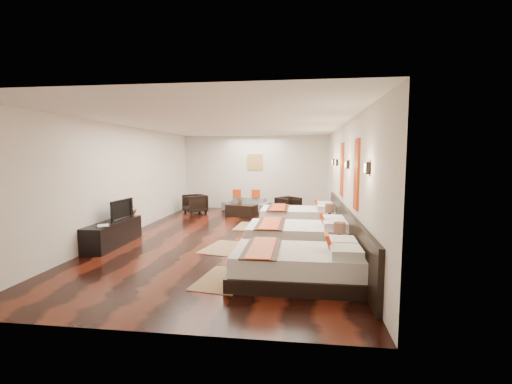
# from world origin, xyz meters

# --- Properties ---
(floor) EXTENTS (5.50, 9.50, 0.01)m
(floor) POSITION_xyz_m (0.00, 0.00, 0.00)
(floor) COLOR black
(floor) RESTS_ON ground
(ceiling) EXTENTS (5.50, 9.50, 0.01)m
(ceiling) POSITION_xyz_m (0.00, 0.00, 2.80)
(ceiling) COLOR white
(ceiling) RESTS_ON floor
(back_wall) EXTENTS (5.50, 0.01, 2.80)m
(back_wall) POSITION_xyz_m (0.00, 4.75, 1.40)
(back_wall) COLOR silver
(back_wall) RESTS_ON floor
(left_wall) EXTENTS (0.01, 9.50, 2.80)m
(left_wall) POSITION_xyz_m (-2.75, 0.00, 1.40)
(left_wall) COLOR silver
(left_wall) RESTS_ON floor
(right_wall) EXTENTS (0.01, 9.50, 2.80)m
(right_wall) POSITION_xyz_m (2.75, 0.00, 1.40)
(right_wall) COLOR silver
(right_wall) RESTS_ON floor
(headboard_panel) EXTENTS (0.08, 6.60, 0.90)m
(headboard_panel) POSITION_xyz_m (2.71, -0.80, 0.45)
(headboard_panel) COLOR black
(headboard_panel) RESTS_ON floor
(bed_near) EXTENTS (2.14, 1.34, 0.82)m
(bed_near) POSITION_xyz_m (1.70, -2.92, 0.28)
(bed_near) COLOR black
(bed_near) RESTS_ON floor
(bed_mid) EXTENTS (2.23, 1.40, 0.85)m
(bed_mid) POSITION_xyz_m (1.70, -0.99, 0.29)
(bed_mid) COLOR black
(bed_mid) RESTS_ON floor
(bed_far) EXTENTS (2.18, 1.37, 0.83)m
(bed_far) POSITION_xyz_m (1.70, 1.44, 0.29)
(bed_far) COLOR black
(bed_far) RESTS_ON floor
(nightstand_a) EXTENTS (0.41, 0.41, 0.82)m
(nightstand_a) POSITION_xyz_m (2.44, -1.97, 0.29)
(nightstand_a) COLOR black
(nightstand_a) RESTS_ON floor
(nightstand_b) EXTENTS (0.43, 0.43, 0.86)m
(nightstand_b) POSITION_xyz_m (2.44, 0.19, 0.30)
(nightstand_b) COLOR black
(nightstand_b) RESTS_ON floor
(jute_mat_near) EXTENTS (0.92, 1.30, 0.01)m
(jute_mat_near) POSITION_xyz_m (0.47, -2.97, 0.01)
(jute_mat_near) COLOR olive
(jute_mat_near) RESTS_ON floor
(jute_mat_mid) EXTENTS (0.98, 1.33, 0.01)m
(jute_mat_mid) POSITION_xyz_m (0.04, -1.04, 0.01)
(jute_mat_mid) COLOR olive
(jute_mat_mid) RESTS_ON floor
(jute_mat_far) EXTENTS (0.81, 1.24, 0.01)m
(jute_mat_far) POSITION_xyz_m (0.28, 1.34, 0.01)
(jute_mat_far) COLOR olive
(jute_mat_far) RESTS_ON floor
(tv_console) EXTENTS (0.50, 1.80, 0.55)m
(tv_console) POSITION_xyz_m (-2.50, -1.14, 0.28)
(tv_console) COLOR black
(tv_console) RESTS_ON floor
(tv) EXTENTS (0.18, 0.84, 0.48)m
(tv) POSITION_xyz_m (-2.45, -0.93, 0.79)
(tv) COLOR black
(tv) RESTS_ON tv_console
(book) EXTENTS (0.33, 0.36, 0.03)m
(book) POSITION_xyz_m (-2.50, -1.73, 0.56)
(book) COLOR black
(book) RESTS_ON tv_console
(figurine) EXTENTS (0.36, 0.36, 0.34)m
(figurine) POSITION_xyz_m (-2.50, -0.34, 0.72)
(figurine) COLOR brown
(figurine) RESTS_ON tv_console
(sofa) EXTENTS (1.87, 1.23, 0.51)m
(sofa) POSITION_xyz_m (-0.23, 4.02, 0.25)
(sofa) COLOR slate
(sofa) RESTS_ON floor
(armchair_left) EXTENTS (1.02, 1.02, 0.67)m
(armchair_left) POSITION_xyz_m (-2.00, 3.45, 0.33)
(armchair_left) COLOR black
(armchair_left) RESTS_ON floor
(armchair_right) EXTENTS (0.97, 0.98, 0.64)m
(armchair_right) POSITION_xyz_m (1.33, 3.38, 0.32)
(armchair_right) COLOR black
(armchair_right) RESTS_ON floor
(coffee_table) EXTENTS (1.10, 0.77, 0.40)m
(coffee_table) POSITION_xyz_m (-0.23, 2.97, 0.20)
(coffee_table) COLOR black
(coffee_table) RESTS_ON floor
(table_plant) EXTENTS (0.25, 0.22, 0.25)m
(table_plant) POSITION_xyz_m (-0.29, 3.05, 0.52)
(table_plant) COLOR #2D571D
(table_plant) RESTS_ON coffee_table
(orange_panel_a) EXTENTS (0.04, 0.40, 1.30)m
(orange_panel_a) POSITION_xyz_m (2.73, -1.90, 1.70)
(orange_panel_a) COLOR #D86014
(orange_panel_a) RESTS_ON right_wall
(orange_panel_b) EXTENTS (0.04, 0.40, 1.30)m
(orange_panel_b) POSITION_xyz_m (2.73, 0.30, 1.70)
(orange_panel_b) COLOR #D86014
(orange_panel_b) RESTS_ON right_wall
(sconce_near) EXTENTS (0.07, 0.12, 0.18)m
(sconce_near) POSITION_xyz_m (2.70, -3.00, 1.85)
(sconce_near) COLOR black
(sconce_near) RESTS_ON right_wall
(sconce_mid) EXTENTS (0.07, 0.12, 0.18)m
(sconce_mid) POSITION_xyz_m (2.70, -0.80, 1.85)
(sconce_mid) COLOR black
(sconce_mid) RESTS_ON right_wall
(sconce_far) EXTENTS (0.07, 0.12, 0.18)m
(sconce_far) POSITION_xyz_m (2.70, 1.40, 1.85)
(sconce_far) COLOR black
(sconce_far) RESTS_ON right_wall
(sconce_lounge) EXTENTS (0.07, 0.12, 0.18)m
(sconce_lounge) POSITION_xyz_m (2.70, 2.30, 1.85)
(sconce_lounge) COLOR black
(sconce_lounge) RESTS_ON right_wall
(gold_artwork) EXTENTS (0.60, 0.04, 0.60)m
(gold_artwork) POSITION_xyz_m (0.00, 4.73, 1.80)
(gold_artwork) COLOR #AD873F
(gold_artwork) RESTS_ON back_wall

